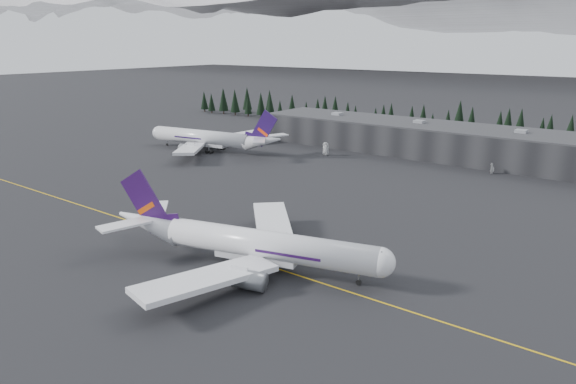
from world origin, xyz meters
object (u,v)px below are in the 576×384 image
Objects in this scene: terminal at (441,140)px; gse_vehicle_b at (492,172)px; jet_parked at (212,139)px; gse_vehicle_a at (326,153)px; jet_main at (245,242)px.

terminal reaches higher than gse_vehicle_b.
gse_vehicle_b is (107.58, 31.25, -4.79)m from jet_parked.
terminal is at bearing -144.46° from gse_vehicle_b.
terminal reaches higher than gse_vehicle_a.
terminal is 32.40m from gse_vehicle_b.
gse_vehicle_b is at bearing 16.59° from gse_vehicle_a.
gse_vehicle_b is (18.59, 111.22, -4.58)m from jet_main.
jet_main reaches higher than terminal.
jet_parked reaches higher than terminal.
jet_main is 119.64m from jet_parked.
jet_parked is 112.12m from gse_vehicle_b.
gse_vehicle_a is at bearing -162.32° from jet_parked.
jet_parked reaches higher than gse_vehicle_a.
gse_vehicle_b is at bearing -172.95° from jet_parked.
gse_vehicle_a is (43.48, 21.99, -4.69)m from jet_parked.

